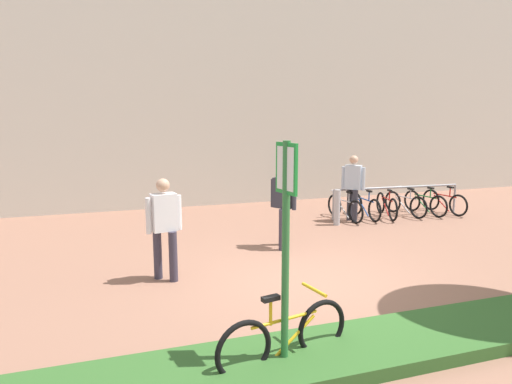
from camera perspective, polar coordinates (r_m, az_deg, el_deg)
The scene contains 10 objects.
ground_plane at distance 7.72m, azimuth 6.99°, elevation -11.04°, with size 60.00×60.00×0.00m, color #936651.
building_facade at distance 14.40m, azimuth -5.68°, elevation 18.77°, with size 28.00×1.20×10.00m, color beige.
planter_strip at distance 5.36m, azimuth 8.16°, elevation -19.99°, with size 7.00×1.10×0.16m, color #336028.
parking_sign_post at distance 4.62m, azimuth 3.82°, elevation -4.18°, with size 0.10×0.36×2.48m.
bike_at_sign at distance 5.13m, azimuth 3.70°, elevation -17.90°, with size 1.66×0.50×0.86m.
bike_rack_cluster at distance 12.81m, azimuth 17.39°, elevation -1.44°, with size 3.75×1.67×0.83m.
bollard_steel at distance 11.40m, azimuth 10.28°, elevation -1.95°, with size 0.16×0.16×0.90m, color #ADADB2.
person_casual_tan at distance 11.79m, azimuth 12.25°, elevation 1.00°, with size 0.47×0.45×1.72m.
person_suited_navy at distance 9.23m, azimuth 3.50°, elevation -1.18°, with size 0.43×0.51×1.72m.
person_shirt_blue at distance 7.53m, azimuth -11.61°, elevation -3.86°, with size 0.60×0.35×1.72m.
Camera 1 is at (-3.09, -6.53, 2.73)m, focal length 31.41 mm.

